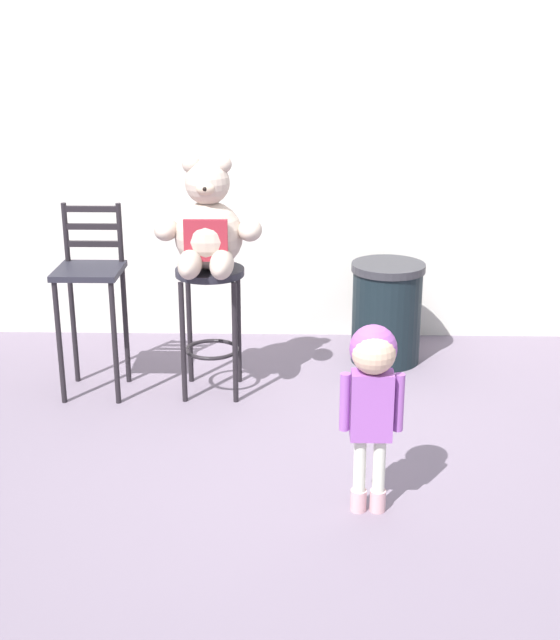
% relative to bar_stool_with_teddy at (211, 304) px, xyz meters
% --- Properties ---
extents(ground_plane, '(24.00, 24.00, 0.00)m').
position_rel_bar_stool_with_teddy_xyz_m(ground_plane, '(0.56, -0.83, -0.56)').
color(ground_plane, slate).
extents(building_wall, '(6.09, 0.30, 3.25)m').
position_rel_bar_stool_with_teddy_xyz_m(building_wall, '(0.56, 1.19, 1.06)').
color(building_wall, silver).
rests_on(building_wall, ground_plane).
extents(bar_stool_with_teddy, '(0.41, 0.41, 0.78)m').
position_rel_bar_stool_with_teddy_xyz_m(bar_stool_with_teddy, '(0.00, 0.00, 0.00)').
color(bar_stool_with_teddy, '#23222C').
rests_on(bar_stool_with_teddy, ground_plane).
extents(teddy_bear, '(0.62, 0.56, 0.66)m').
position_rel_bar_stool_with_teddy_xyz_m(teddy_bear, '(0.00, -0.03, 0.47)').
color(teddy_bear, '#B5A293').
rests_on(teddy_bear, bar_stool_with_teddy).
extents(child_walking, '(0.29, 0.23, 0.90)m').
position_rel_bar_stool_with_teddy_xyz_m(child_walking, '(0.86, -1.35, 0.09)').
color(child_walking, '#D19FA5').
rests_on(child_walking, ground_plane).
extents(trash_bin, '(0.48, 0.48, 0.67)m').
position_rel_bar_stool_with_teddy_xyz_m(trash_bin, '(1.11, 0.54, -0.22)').
color(trash_bin, black).
rests_on(trash_bin, ground_plane).
extents(bar_chair_empty, '(0.38, 0.38, 1.14)m').
position_rel_bar_stool_with_teddy_xyz_m(bar_chair_empty, '(-0.71, 0.00, 0.12)').
color(bar_chair_empty, '#23222C').
rests_on(bar_chair_empty, ground_plane).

